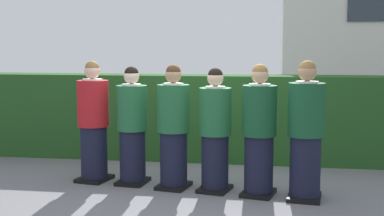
# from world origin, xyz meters

# --- Properties ---
(ground_plane) EXTENTS (60.00, 60.00, 0.00)m
(ground_plane) POSITION_xyz_m (0.00, 0.00, 0.00)
(ground_plane) COLOR slate
(student_in_red_blazer) EXTENTS (0.46, 0.53, 1.64)m
(student_in_red_blazer) POSITION_xyz_m (-1.39, 0.22, 0.78)
(student_in_red_blazer) COLOR black
(student_in_red_blazer) RESTS_ON ground
(student_front_row_1) EXTENTS (0.41, 0.49, 1.57)m
(student_front_row_1) POSITION_xyz_m (-0.83, 0.15, 0.75)
(student_front_row_1) COLOR black
(student_front_row_1) RESTS_ON ground
(student_front_row_2) EXTENTS (0.45, 0.52, 1.60)m
(student_front_row_2) POSITION_xyz_m (-0.24, 0.02, 0.76)
(student_front_row_2) COLOR black
(student_front_row_2) RESTS_ON ground
(student_front_row_3) EXTENTS (0.45, 0.54, 1.56)m
(student_front_row_3) POSITION_xyz_m (0.30, -0.04, 0.74)
(student_front_row_3) COLOR black
(student_front_row_3) RESTS_ON ground
(student_front_row_4) EXTENTS (0.46, 0.55, 1.62)m
(student_front_row_4) POSITION_xyz_m (0.85, -0.15, 0.77)
(student_front_row_4) COLOR black
(student_front_row_4) RESTS_ON ground
(student_front_row_5) EXTENTS (0.44, 0.55, 1.66)m
(student_front_row_5) POSITION_xyz_m (1.41, -0.24, 0.79)
(student_front_row_5) COLOR black
(student_front_row_5) RESTS_ON ground
(hedge) EXTENTS (10.00, 0.70, 1.37)m
(hedge) POSITION_xyz_m (0.00, 1.84, 0.69)
(hedge) COLOR #214C1E
(hedge) RESTS_ON ground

